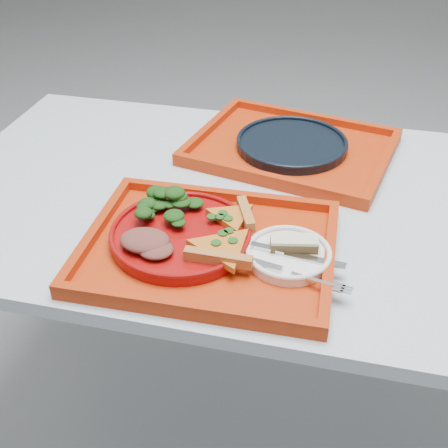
{
  "coord_description": "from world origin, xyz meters",
  "views": [
    {
      "loc": [
        0.04,
        -0.98,
        1.39
      ],
      "look_at": [
        -0.15,
        -0.15,
        0.78
      ],
      "focal_mm": 45.0,
      "sensor_mm": 36.0,
      "label": 1
    }
  ],
  "objects": [
    {
      "name": "ground",
      "position": [
        0.0,
        0.0,
        0.0
      ],
      "size": [
        10.0,
        10.0,
        0.0
      ],
      "primitive_type": "plane",
      "color": "gray",
      "rests_on": "ground"
    },
    {
      "name": "table",
      "position": [
        0.0,
        0.0,
        0.68
      ],
      "size": [
        1.6,
        0.8,
        0.75
      ],
      "color": "silver",
      "rests_on": "ground"
    },
    {
      "name": "tray_main",
      "position": [
        -0.16,
        -0.2,
        0.76
      ],
      "size": [
        0.46,
        0.36,
        0.01
      ],
      "primitive_type": "cube",
      "rotation": [
        0.0,
        0.0,
        0.02
      ],
      "color": "#AC2A09",
      "rests_on": "table"
    },
    {
      "name": "tray_far",
      "position": [
        -0.07,
        0.21,
        0.76
      ],
      "size": [
        0.51,
        0.43,
        0.01
      ],
      "primitive_type": "cube",
      "rotation": [
        0.0,
        0.0,
        -0.21
      ],
      "color": "#AC2A09",
      "rests_on": "table"
    },
    {
      "name": "dinner_plate",
      "position": [
        -0.22,
        -0.19,
        0.77
      ],
      "size": [
        0.26,
        0.26,
        0.02
      ],
      "primitive_type": "cylinder",
      "color": "maroon",
      "rests_on": "tray_main"
    },
    {
      "name": "side_plate",
      "position": [
        -0.02,
        -0.2,
        0.77
      ],
      "size": [
        0.15,
        0.15,
        0.01
      ],
      "primitive_type": "cylinder",
      "color": "white",
      "rests_on": "tray_main"
    },
    {
      "name": "navy_plate",
      "position": [
        -0.07,
        0.21,
        0.77
      ],
      "size": [
        0.26,
        0.26,
        0.02
      ],
      "primitive_type": "cylinder",
      "color": "black",
      "rests_on": "tray_far"
    },
    {
      "name": "pizza_slice_a",
      "position": [
        -0.13,
        -0.23,
        0.79
      ],
      "size": [
        0.12,
        0.14,
        0.02
      ],
      "primitive_type": null,
      "rotation": [
        0.0,
        0.0,
        1.56
      ],
      "color": "gold",
      "rests_on": "dinner_plate"
    },
    {
      "name": "pizza_slice_b",
      "position": [
        -0.14,
        -0.13,
        0.79
      ],
      "size": [
        0.13,
        0.13,
        0.02
      ],
      "primitive_type": null,
      "rotation": [
        0.0,
        0.0,
        3.54
      ],
      "color": "gold",
      "rests_on": "dinner_plate"
    },
    {
      "name": "salad_heap",
      "position": [
        -0.26,
        -0.15,
        0.8
      ],
      "size": [
        0.1,
        0.09,
        0.05
      ],
      "primitive_type": "ellipsoid",
      "color": "black",
      "rests_on": "dinner_plate"
    },
    {
      "name": "meat_portion",
      "position": [
        -0.27,
        -0.25,
        0.79
      ],
      "size": [
        0.09,
        0.07,
        0.03
      ],
      "primitive_type": "ellipsoid",
      "color": "brown",
      "rests_on": "dinner_plate"
    },
    {
      "name": "dessert_bar",
      "position": [
        -0.01,
        -0.19,
        0.79
      ],
      "size": [
        0.09,
        0.05,
        0.02
      ],
      "rotation": [
        0.0,
        0.0,
        0.19
      ],
      "color": "#472F17",
      "rests_on": "side_plate"
    },
    {
      "name": "knife",
      "position": [
        -0.01,
        -0.21,
        0.78
      ],
      "size": [
        0.19,
        0.04,
        0.01
      ],
      "primitive_type": "cube",
      "rotation": [
        0.0,
        0.0,
        -0.12
      ],
      "color": "silver",
      "rests_on": "side_plate"
    },
    {
      "name": "fork",
      "position": [
        -0.01,
        -0.26,
        0.78
      ],
      "size": [
        0.19,
        0.06,
        0.01
      ],
      "primitive_type": "cube",
      "rotation": [
        0.0,
        0.0,
        -0.21
      ],
      "color": "silver",
      "rests_on": "side_plate"
    }
  ]
}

